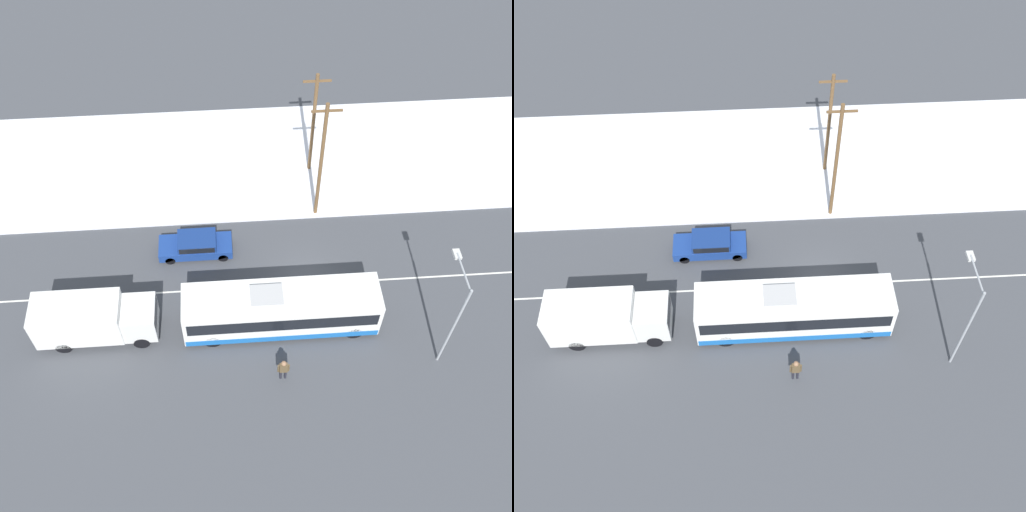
# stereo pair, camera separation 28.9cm
# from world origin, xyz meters

# --- Properties ---
(ground_plane) EXTENTS (120.00, 120.00, 0.00)m
(ground_plane) POSITION_xyz_m (0.00, 0.00, 0.00)
(ground_plane) COLOR #424449
(snow_lot) EXTENTS (80.00, 11.65, 0.12)m
(snow_lot) POSITION_xyz_m (0.00, 11.19, 0.06)
(snow_lot) COLOR white
(snow_lot) RESTS_ON ground_plane
(lane_marking_center) EXTENTS (60.00, 0.12, 0.00)m
(lane_marking_center) POSITION_xyz_m (0.00, 0.00, 0.00)
(lane_marking_center) COLOR silver
(lane_marking_center) RESTS_ON ground_plane
(city_bus) EXTENTS (11.11, 2.57, 3.17)m
(city_bus) POSITION_xyz_m (-1.92, -2.72, 1.55)
(city_bus) COLOR white
(city_bus) RESTS_ON ground_plane
(box_truck) EXTENTS (6.82, 2.30, 2.97)m
(box_truck) POSITION_xyz_m (-12.54, -2.63, 1.64)
(box_truck) COLOR silver
(box_truck) RESTS_ON ground_plane
(sedan_car) EXTENTS (4.64, 1.80, 1.40)m
(sedan_car) POSITION_xyz_m (-6.74, 3.02, 0.77)
(sedan_car) COLOR navy
(sedan_car) RESTS_ON ground_plane
(pedestrian_at_stop) EXTENTS (0.66, 0.29, 1.84)m
(pedestrian_at_stop) POSITION_xyz_m (-2.09, -6.19, 1.13)
(pedestrian_at_stop) COLOR #23232D
(pedestrian_at_stop) RESTS_ON ground_plane
(streetlamp) EXTENTS (0.36, 2.73, 6.90)m
(streetlamp) POSITION_xyz_m (6.74, -5.11, 4.42)
(streetlamp) COLOR #9EA3A8
(streetlamp) RESTS_ON ground_plane
(utility_pole_roadside) EXTENTS (1.80, 0.24, 9.16)m
(utility_pole_roadside) POSITION_xyz_m (1.29, 5.80, 4.77)
(utility_pole_roadside) COLOR brown
(utility_pole_roadside) RESTS_ON ground_plane
(utility_pole_snowlot) EXTENTS (1.80, 0.24, 8.06)m
(utility_pole_snowlot) POSITION_xyz_m (1.40, 10.05, 4.22)
(utility_pole_snowlot) COLOR brown
(utility_pole_snowlot) RESTS_ON ground_plane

